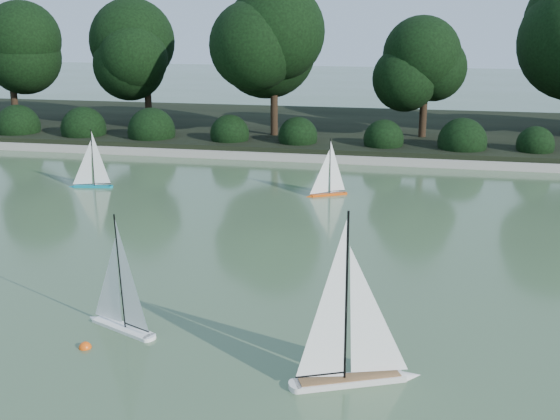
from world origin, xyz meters
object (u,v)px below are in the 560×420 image
at_px(sailboat_orange, 325,186).
at_px(sailboat_teal, 89,178).
at_px(sailboat_white_a, 117,309).
at_px(race_buoy, 85,348).
at_px(sailboat_white_b, 360,355).

height_order(sailboat_orange, sailboat_teal, sailboat_teal).
bearing_deg(sailboat_white_a, race_buoy, -104.83).
bearing_deg(sailboat_teal, race_buoy, -64.33).
bearing_deg(sailboat_orange, sailboat_white_a, -103.31).
xyz_separation_m(sailboat_white_a, race_buoy, (-0.15, -0.55, -0.24)).
height_order(sailboat_white_b, sailboat_teal, sailboat_white_b).
bearing_deg(race_buoy, sailboat_white_a, 75.17).
distance_m(sailboat_white_a, sailboat_orange, 6.76).
distance_m(sailboat_white_a, race_buoy, 0.62).
xyz_separation_m(sailboat_white_a, sailboat_orange, (1.56, 6.57, -0.04)).
xyz_separation_m(sailboat_white_b, sailboat_orange, (-1.34, 7.27, -0.10)).
relative_size(sailboat_white_a, sailboat_orange, 1.23).
distance_m(sailboat_white_a, sailboat_white_b, 2.98).
xyz_separation_m(sailboat_white_b, race_buoy, (-3.04, 0.14, -0.29)).
height_order(sailboat_teal, race_buoy, sailboat_teal).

